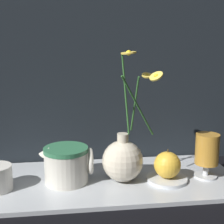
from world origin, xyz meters
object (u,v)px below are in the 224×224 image
Objects in this scene: tea_glass at (207,151)px; orange_fruit at (167,165)px; vase_with_flowers at (123,159)px; ceramic_pitcher at (67,163)px.

tea_glass reaches higher than orange_fruit.
vase_with_flowers is 0.13m from orange_fruit.
tea_glass is (0.25, -0.01, 0.02)m from vase_with_flowers.
orange_fruit is at bearing -8.56° from vase_with_flowers.
vase_with_flowers is at bearing 171.44° from orange_fruit.
orange_fruit is (-0.12, -0.01, -0.03)m from tea_glass.
vase_with_flowers is at bearing 178.23° from tea_glass.
orange_fruit is (0.29, -0.03, -0.01)m from ceramic_pitcher.
ceramic_pitcher is (-0.16, 0.01, -0.01)m from vase_with_flowers.
vase_with_flowers reaches higher than ceramic_pitcher.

